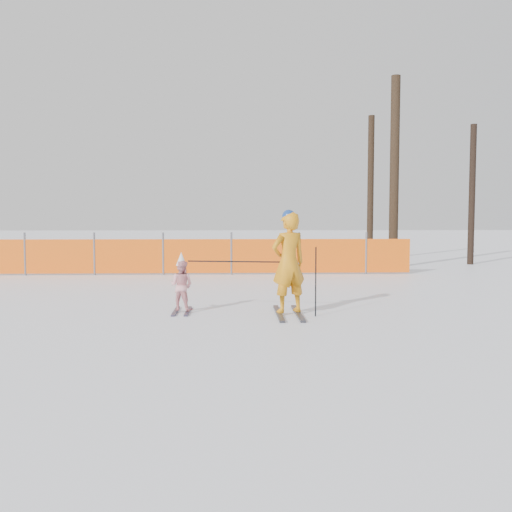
{
  "coord_description": "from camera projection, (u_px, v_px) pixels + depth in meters",
  "views": [
    {
      "loc": [
        -0.37,
        -9.81,
        1.72
      ],
      "look_at": [
        0.0,
        0.5,
        1.0
      ],
      "focal_mm": 40.0,
      "sensor_mm": 36.0,
      "label": 1
    }
  ],
  "objects": [
    {
      "name": "ground",
      "position": [
        257.0,
        315.0,
        9.91
      ],
      "size": [
        120.0,
        120.0,
        0.0
      ],
      "primitive_type": "plane",
      "color": "white",
      "rests_on": "ground"
    },
    {
      "name": "adult",
      "position": [
        289.0,
        263.0,
        9.93
      ],
      "size": [
        0.75,
        1.61,
        1.83
      ],
      "color": "black",
      "rests_on": "ground"
    },
    {
      "name": "child",
      "position": [
        182.0,
        285.0,
        10.21
      ],
      "size": [
        0.53,
        0.96,
        1.08
      ],
      "color": "black",
      "rests_on": "ground"
    },
    {
      "name": "ski_poles",
      "position": [
        268.0,
        270.0,
        9.93
      ],
      "size": [
        2.24,
        0.53,
        1.2
      ],
      "color": "black",
      "rests_on": "ground"
    },
    {
      "name": "safety_fence",
      "position": [
        115.0,
        256.0,
        16.65
      ],
      "size": [
        17.34,
        0.06,
        1.25
      ],
      "color": "#595960",
      "rests_on": "ground"
    },
    {
      "name": "tree_trunks",
      "position": [
        403.0,
        182.0,
        20.15
      ],
      "size": [
        3.4,
        3.6,
        6.33
      ],
      "color": "black",
      "rests_on": "ground"
    }
  ]
}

